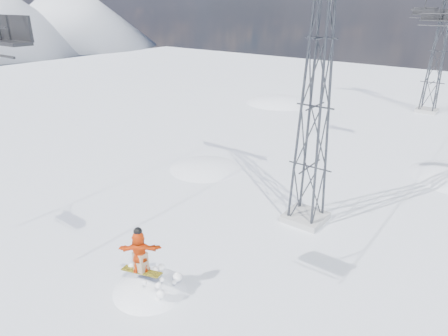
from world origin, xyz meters
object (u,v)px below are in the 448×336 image
at_px(lift_tower_near, 315,107).
at_px(lift_tower_far, 438,52).
at_px(snowboarder_jump, 153,325).
at_px(lift_chair_near, 2,32).

distance_m(lift_tower_near, lift_tower_far, 25.00).
bearing_deg(snowboarder_jump, lift_tower_near, 74.54).
bearing_deg(lift_tower_far, lift_tower_near, -90.00).
relative_size(snowboarder_jump, lift_chair_near, 2.89).
relative_size(lift_tower_far, lift_chair_near, 4.94).
xyz_separation_m(lift_tower_far, lift_chair_near, (-2.20, -36.24, 3.53)).
bearing_deg(lift_tower_near, lift_chair_near, -101.07).
distance_m(snowboarder_jump, lift_chair_near, 11.15).
height_order(lift_tower_near, lift_chair_near, lift_tower_near).
relative_size(lift_tower_far, snowboarder_jump, 1.71).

